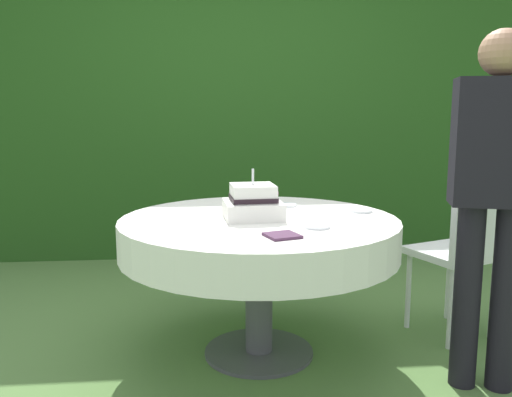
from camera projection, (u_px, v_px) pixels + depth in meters
name	position (u px, v px, depth m)	size (l,w,h in m)	color
ground_plane	(259.00, 353.00, 2.79)	(20.00, 20.00, 0.00)	#547A3D
foliage_hedge	(234.00, 102.00, 4.80)	(5.43, 0.68, 2.69)	#234C19
cake_table	(259.00, 237.00, 2.69)	(1.40, 1.40, 0.73)	#4C4C51
wedding_cake	(254.00, 203.00, 2.67)	(0.30, 0.31, 0.25)	white
serving_plate_near	(361.00, 211.00, 2.84)	(0.12, 0.12, 0.01)	white
serving_plate_far	(317.00, 227.00, 2.45)	(0.12, 0.12, 0.01)	white
serving_plate_left	(285.00, 205.00, 3.02)	(0.14, 0.14, 0.01)	white
serving_plate_right	(257.00, 206.00, 2.99)	(0.13, 0.13, 0.01)	white
napkin_stack	(282.00, 235.00, 2.27)	(0.13, 0.13, 0.01)	#4C2D47
garden_chair	(464.00, 244.00, 2.91)	(0.52, 0.52, 0.89)	white
standing_person	(494.00, 187.00, 2.32)	(0.40, 0.30, 1.60)	black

